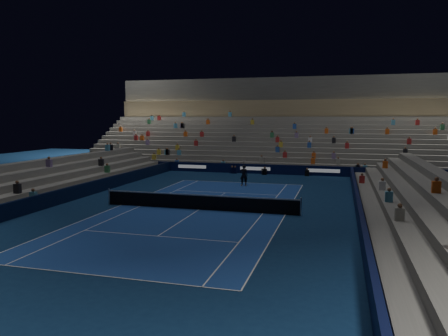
% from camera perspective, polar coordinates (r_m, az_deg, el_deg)
% --- Properties ---
extents(ground, '(90.00, 90.00, 0.00)m').
position_cam_1_polar(ground, '(27.35, -3.34, -5.58)').
color(ground, '#0C2348').
rests_on(ground, ground).
extents(court_surface, '(10.97, 23.77, 0.01)m').
position_cam_1_polar(court_surface, '(27.35, -3.34, -5.57)').
color(court_surface, navy).
rests_on(court_surface, ground).
extents(sponsor_barrier_far, '(44.00, 0.25, 1.00)m').
position_cam_1_polar(sponsor_barrier_far, '(44.97, 4.21, -0.12)').
color(sponsor_barrier_far, black).
rests_on(sponsor_barrier_far, ground).
extents(sponsor_barrier_east, '(0.25, 37.00, 1.00)m').
position_cam_1_polar(sponsor_barrier_east, '(25.89, 17.55, -5.45)').
color(sponsor_barrier_east, black).
rests_on(sponsor_barrier_east, ground).
extents(sponsor_barrier_west, '(0.25, 37.00, 1.00)m').
position_cam_1_polar(sponsor_barrier_west, '(31.67, -20.24, -3.37)').
color(sponsor_barrier_west, black).
rests_on(sponsor_barrier_west, ground).
extents(grandstand_main, '(44.00, 15.20, 11.20)m').
position_cam_1_polar(grandstand_main, '(53.96, 6.17, 4.06)').
color(grandstand_main, slate).
rests_on(grandstand_main, ground).
extents(grandstand_east, '(5.00, 37.00, 2.50)m').
position_cam_1_polar(grandstand_east, '(26.19, 25.20, -4.71)').
color(grandstand_east, slate).
rests_on(grandstand_east, ground).
extents(grandstand_west, '(5.00, 37.00, 2.50)m').
position_cam_1_polar(grandstand_west, '(33.73, -25.08, -2.28)').
color(grandstand_west, gray).
rests_on(grandstand_west, ground).
extents(tennis_net, '(12.90, 0.10, 1.10)m').
position_cam_1_polar(tennis_net, '(27.25, -3.34, -4.54)').
color(tennis_net, '#B2B2B7').
rests_on(tennis_net, ground).
extents(tennis_player, '(0.73, 0.54, 1.83)m').
position_cam_1_polar(tennis_player, '(36.73, 2.67, -0.98)').
color(tennis_player, black).
rests_on(tennis_player, ground).
extents(broadcast_camera, '(0.61, 0.98, 0.60)m').
position_cam_1_polar(broadcast_camera, '(44.26, 5.35, -0.48)').
color(broadcast_camera, black).
rests_on(broadcast_camera, ground).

